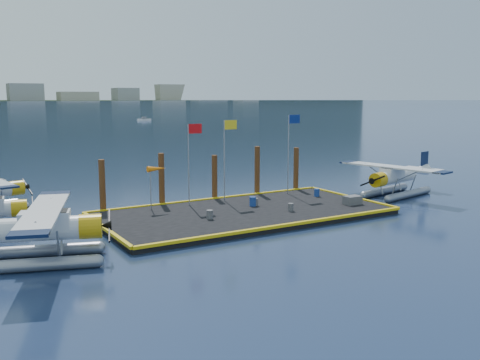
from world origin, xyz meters
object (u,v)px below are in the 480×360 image
object	(u,v)px
drum_2	(256,202)
flagpole_yellow	(227,148)
seaplane_d	(395,179)
piling_3	(257,172)
piling_2	(215,179)
piling_4	(296,171)
drum_5	(253,201)
windsock	(156,170)
drum_1	(291,207)
seaplane_a	(37,233)
flagpole_red	(191,151)
crate	(352,200)
piling_1	(162,181)
drum_3	(210,215)
piling_0	(102,188)
drum_4	(317,193)
flagpole_blue	(290,142)

from	to	relation	value
drum_2	flagpole_yellow	xyz separation A→B (m)	(-0.90, 2.74, 3.83)
seaplane_d	flagpole_yellow	world-z (taller)	flagpole_yellow
piling_3	flagpole_yellow	bearing A→B (deg)	-157.15
piling_2	piling_4	distance (m)	8.00
seaplane_d	piling_3	size ratio (longest dim) A/B	2.28
drum_5	piling_3	bearing A→B (deg)	54.18
seaplane_d	piling_3	world-z (taller)	piling_3
flagpole_yellow	windsock	world-z (taller)	flagpole_yellow
flagpole_yellow	piling_2	bearing A→B (deg)	97.21
drum_2	drum_5	bearing A→B (deg)	-177.86
seaplane_d	flagpole_yellow	bearing A→B (deg)	62.57
drum_1	piling_2	world-z (taller)	piling_2
seaplane_a	piling_2	distance (m)	17.77
drum_2	flagpole_red	bearing A→B (deg)	144.88
piling_2	flagpole_red	bearing A→B (deg)	-150.20
windsock	piling_3	world-z (taller)	piling_3
piling_3	crate	bearing A→B (deg)	-64.57
crate	piling_1	size ratio (longest dim) A/B	0.30
crate	windsock	bearing A→B (deg)	155.45
drum_2	piling_3	bearing A→B (deg)	56.31
piling_1	piling_2	bearing A→B (deg)	0.00
piling_1	piling_2	xyz separation A→B (m)	(4.50, 0.00, -0.20)
seaplane_d	drum_3	xyz separation A→B (m)	(-18.07, -1.03, -0.81)
seaplane_a	windsock	bearing A→B (deg)	147.06
seaplane_a	piling_0	bearing A→B (deg)	164.94
piling_2	drum_4	bearing A→B (deg)	-26.88
crate	piling_3	bearing A→B (deg)	115.43
piling_4	piling_1	bearing A→B (deg)	180.00
drum_4	piling_2	size ratio (longest dim) A/B	0.16
drum_5	piling_2	world-z (taller)	piling_2
flagpole_blue	piling_2	size ratio (longest dim) A/B	1.71
seaplane_d	drum_5	world-z (taller)	seaplane_d
flagpole_red	flagpole_yellow	bearing A→B (deg)	0.00
seaplane_d	crate	xyz separation A→B (m)	(-6.66, -2.17, -0.80)
seaplane_d	piling_2	world-z (taller)	piling_2
crate	flagpole_blue	bearing A→B (deg)	103.29
piling_4	piling_3	bearing A→B (deg)	180.00
seaplane_a	drum_1	size ratio (longest dim) A/B	18.82
piling_0	drum_4	bearing A→B (deg)	-12.83
drum_4	seaplane_d	bearing A→B (deg)	-13.90
drum_2	piling_4	distance (m)	8.25
flagpole_red	piling_3	bearing A→B (deg)	13.25
windsock	drum_1	bearing A→B (deg)	-35.70
flagpole_blue	piling_3	size ratio (longest dim) A/B	1.51
seaplane_a	drum_4	distance (m)	23.16
seaplane_a	drum_4	size ratio (longest dim) A/B	16.96
drum_3	drum_5	distance (m)	5.12
drum_5	windsock	world-z (taller)	windsock
drum_5	piling_2	distance (m)	4.58
seaplane_d	flagpole_red	size ratio (longest dim) A/B	1.64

